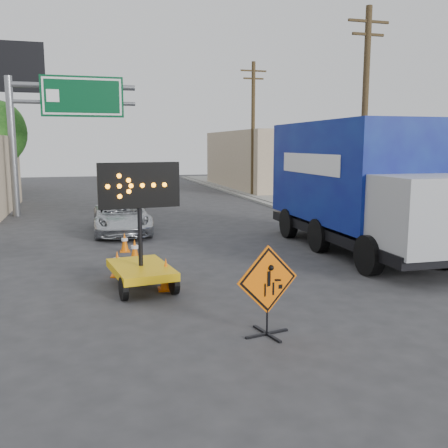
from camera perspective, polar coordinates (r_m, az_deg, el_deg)
name	(u,v)px	position (r m, az deg, el deg)	size (l,w,h in m)	color
ground	(266,331)	(9.80, 4.79, -12.08)	(100.00, 100.00, 0.00)	#2D2D30
curb_right	(295,213)	(26.00, 8.07, 1.29)	(0.40, 60.00, 0.12)	gray
sidewalk_right	(335,211)	(27.00, 12.54, 1.48)	(4.00, 60.00, 0.15)	gray
building_right_far	(286,160)	(41.85, 7.12, 7.29)	(10.00, 14.00, 4.60)	tan
highway_gantry	(55,113)	(26.58, -18.73, 11.91)	(6.18, 0.38, 6.90)	slate
utility_pole_near	(365,116)	(21.73, 15.76, 11.76)	(1.80, 0.26, 9.00)	#47371E
utility_pole_far	(253,128)	(34.46, 3.34, 10.95)	(1.80, 0.26, 9.00)	#47371E
construction_sign	(268,288)	(9.33, 5.00, -7.31)	(1.27, 0.91, 1.72)	black
arrow_board	(141,261)	(12.44, -9.48, -4.25)	(1.97, 2.34, 3.12)	yellow
pickup_truck	(122,217)	(20.49, -11.61, 0.80)	(2.18, 4.72, 1.31)	silver
box_truck	(356,193)	(17.20, 14.83, 3.47)	(3.03, 9.08, 4.29)	black
cone_a	(166,274)	(12.35, -6.64, -5.69)	(0.43, 0.43, 0.80)	#F16405
cone_b	(117,263)	(13.82, -12.09, -4.42)	(0.42, 0.42, 0.71)	#F16405
cone_c	(135,250)	(15.55, -10.17, -2.93)	(0.42, 0.42, 0.68)	#F16405
cone_d	(125,242)	(16.93, -11.28, -2.04)	(0.34, 0.34, 0.65)	#F16405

